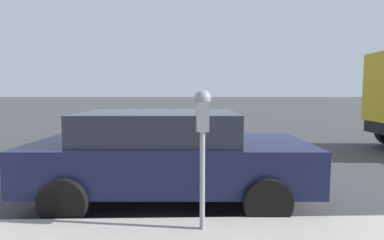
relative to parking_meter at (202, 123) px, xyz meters
The scene contains 3 objects.
ground_plane 2.91m from the parking_meter, ahead, with size 220.00×220.00×0.00m, color #424244.
parking_meter is the anchor object (origin of this frame).
car_navy 1.59m from the parking_meter, 18.82° to the left, with size 2.20×4.35×1.44m.
Camera 1 is at (-5.89, -0.23, 1.75)m, focal length 28.00 mm.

